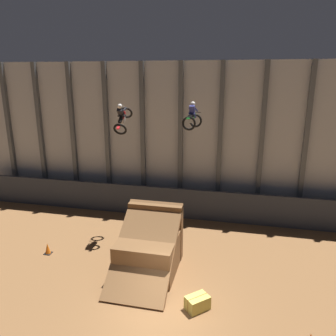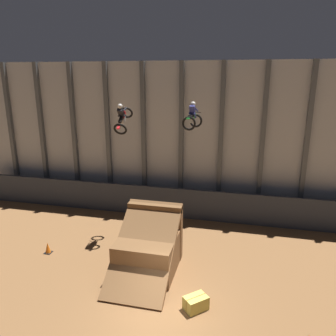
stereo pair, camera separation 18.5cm
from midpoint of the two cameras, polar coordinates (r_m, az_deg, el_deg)
name	(u,v)px [view 2 (the right image)]	position (r m, az deg, el deg)	size (l,w,h in m)	color
ground_plane	(160,317)	(13.75, -0.96, -24.51)	(60.00, 60.00, 0.00)	brown
arena_back_wall	(201,140)	(21.21, 6.01, 4.82)	(32.00, 0.40, 9.81)	#ADB2B7
lower_barrier	(196,205)	(21.06, 5.23, -6.37)	(31.36, 0.20, 1.98)	#2D333D
dirt_ramp	(149,247)	(16.01, -2.92, -13.65)	(2.70, 4.34, 2.99)	brown
rider_bike_left_air	(123,117)	(17.88, -7.62, 8.71)	(0.82, 1.84, 1.70)	black
rider_bike_right_air	(193,118)	(17.50, 4.60, 8.72)	(0.88, 1.77, 1.46)	black
traffic_cone_arena_edge	(48,248)	(18.53, -19.92, -12.96)	(0.36, 0.36, 0.58)	black
hay_bale_trackside	(196,303)	(13.97, 5.28, -22.37)	(1.07, 1.05, 0.57)	#CCB751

